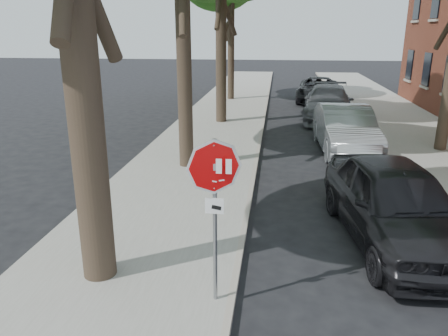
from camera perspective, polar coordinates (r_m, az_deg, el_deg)
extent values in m
plane|color=black|center=(7.23, 4.66, -17.79)|extent=(120.00, 120.00, 0.00)
cube|color=gray|center=(18.56, -1.46, 4.76)|extent=(4.00, 55.00, 0.12)
cube|color=gray|center=(19.28, 24.46, 3.66)|extent=(4.00, 55.00, 0.12)
cube|color=#9E9384|center=(18.38, 4.90, 4.59)|extent=(0.12, 55.00, 0.13)
cube|color=#9E9384|center=(18.76, 18.48, 4.00)|extent=(0.12, 55.00, 0.13)
cylinder|color=gray|center=(6.57, -1.19, -7.26)|extent=(0.06, 0.06, 2.60)
cube|color=#99999E|center=(6.22, -1.28, 0.17)|extent=(0.05, 0.06, 0.10)
cylinder|color=#99999E|center=(6.21, -1.28, 0.16)|extent=(0.76, 0.32, 0.82)
cylinder|color=white|center=(6.20, -1.30, 0.12)|extent=(0.76, 0.32, 0.82)
cylinder|color=red|center=(6.20, -1.30, 0.11)|extent=(0.68, 0.29, 0.74)
cube|color=white|center=(6.21, -3.24, 0.32)|extent=(0.08, 0.00, 0.22)
cube|color=white|center=(6.19, -1.96, 0.28)|extent=(0.08, 0.00, 0.22)
cube|color=white|center=(6.17, -0.68, 0.23)|extent=(0.08, 0.00, 0.22)
cube|color=white|center=(6.15, 0.61, 0.18)|extent=(0.08, 0.00, 0.22)
cube|color=silver|center=(6.26, -2.31, -1.55)|extent=(0.08, 0.00, 0.03)
cube|color=silver|center=(6.25, -1.31, -1.76)|extent=(0.08, 0.00, 0.03)
cube|color=silver|center=(6.23, -0.31, -1.63)|extent=(0.08, 0.00, 0.03)
cube|color=white|center=(6.41, -1.25, -4.98)|extent=(0.28, 0.02, 0.24)
cube|color=black|center=(6.41, -1.00, -5.20)|extent=(0.15, 0.00, 0.08)
cylinder|color=black|center=(13.21, -5.45, 20.51)|extent=(0.44, 0.44, 9.50)
cylinder|color=black|center=(20.09, -0.39, 20.27)|extent=(0.48, 0.48, 10.00)
cylinder|color=black|center=(27.06, 0.94, 18.52)|extent=(0.40, 0.40, 9.00)
imported|color=black|center=(9.49, 21.44, -4.27)|extent=(2.64, 5.18, 1.69)
imported|color=gray|center=(16.08, 15.57, 4.86)|extent=(1.94, 5.02, 1.63)
imported|color=#4A4B4F|center=(21.80, 13.44, 8.22)|extent=(2.71, 5.74, 1.62)
imported|color=black|center=(27.42, 12.19, 9.97)|extent=(2.95, 5.45, 1.45)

